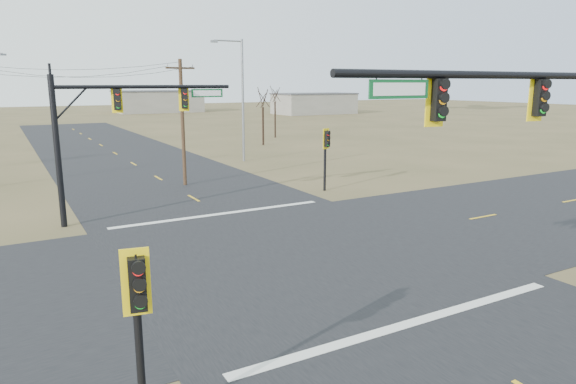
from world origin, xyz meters
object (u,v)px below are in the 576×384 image
(pedestal_signal_sw, at_px, (138,300))
(utility_pole_near, at_px, (183,121))
(mast_arm_near, at_px, (547,130))
(bare_tree_c, at_px, (263,97))
(streetlight_a, at_px, (240,94))
(bare_tree_d, at_px, (275,94))
(pedestal_signal_ne, at_px, (326,145))
(mast_arm_far, at_px, (116,117))

(pedestal_signal_sw, height_order, utility_pole_near, utility_pole_near)
(mast_arm_near, relative_size, bare_tree_c, 1.64)
(streetlight_a, relative_size, bare_tree_d, 1.54)
(bare_tree_c, bearing_deg, streetlight_a, -125.79)
(mast_arm_near, distance_m, bare_tree_d, 53.47)
(pedestal_signal_ne, height_order, utility_pole_near, utility_pole_near)
(mast_arm_far, relative_size, utility_pole_near, 1.07)
(streetlight_a, distance_m, bare_tree_c, 12.71)
(pedestal_signal_ne, relative_size, utility_pole_near, 0.48)
(pedestal_signal_sw, bearing_deg, streetlight_a, 73.52)
(pedestal_signal_sw, bearing_deg, utility_pole_near, 80.83)
(mast_arm_far, bearing_deg, utility_pole_near, 73.54)
(streetlight_a, bearing_deg, mast_arm_far, -129.27)
(mast_arm_far, height_order, bare_tree_c, mast_arm_far)
(pedestal_signal_ne, relative_size, bare_tree_c, 0.60)
(utility_pole_near, height_order, bare_tree_d, utility_pole_near)
(streetlight_a, bearing_deg, pedestal_signal_sw, -114.95)
(mast_arm_far, height_order, utility_pole_near, utility_pole_near)
(streetlight_a, xyz_separation_m, bare_tree_d, (12.62, 17.11, -0.42))
(mast_arm_near, relative_size, pedestal_signal_sw, 2.83)
(mast_arm_far, distance_m, bare_tree_d, 42.25)
(mast_arm_far, distance_m, streetlight_a, 21.04)
(pedestal_signal_ne, height_order, pedestal_signal_sw, pedestal_signal_ne)
(mast_arm_far, xyz_separation_m, streetlight_a, (13.97, 15.72, 0.73))
(utility_pole_near, bearing_deg, pedestal_signal_sw, -110.00)
(pedestal_signal_ne, xyz_separation_m, bare_tree_d, (13.24, 32.03, 2.60))
(utility_pole_near, xyz_separation_m, streetlight_a, (8.15, 8.38, 1.57))
(bare_tree_c, bearing_deg, mast_arm_near, -106.02)
(bare_tree_c, distance_m, bare_tree_d, 8.57)
(bare_tree_c, bearing_deg, bare_tree_d, 52.64)
(mast_arm_near, distance_m, pedestal_signal_sw, 12.46)
(utility_pole_near, bearing_deg, bare_tree_d, 50.81)
(mast_arm_near, bearing_deg, streetlight_a, 88.63)
(mast_arm_far, height_order, pedestal_signal_sw, mast_arm_far)
(streetlight_a, height_order, bare_tree_c, streetlight_a)
(streetlight_a, height_order, bare_tree_d, streetlight_a)
(mast_arm_far, height_order, pedestal_signal_ne, mast_arm_far)
(pedestal_signal_ne, bearing_deg, bare_tree_c, 57.09)
(mast_arm_far, bearing_deg, bare_tree_c, 72.53)
(mast_arm_near, distance_m, mast_arm_far, 19.73)
(pedestal_signal_sw, relative_size, streetlight_a, 0.37)
(mast_arm_near, xyz_separation_m, streetlight_a, (5.11, 33.34, 0.41))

